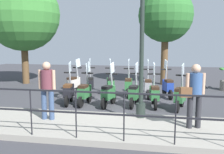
# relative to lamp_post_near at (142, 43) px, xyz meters

# --- Properties ---
(ground_plane) EXTENTS (28.00, 28.00, 0.00)m
(ground_plane) POSITION_rel_lamp_post_near_xyz_m (2.40, 0.78, -2.25)
(ground_plane) COLOR #38383D
(promenade_walkway) EXTENTS (2.20, 20.00, 0.15)m
(promenade_walkway) POSITION_rel_lamp_post_near_xyz_m (-0.75, 0.78, -2.17)
(promenade_walkway) COLOR gray
(promenade_walkway) RESTS_ON ground_plane
(fence_railing) EXTENTS (0.04, 16.03, 1.07)m
(fence_railing) POSITION_rel_lamp_post_near_xyz_m (-1.80, 0.78, -1.36)
(fence_railing) COLOR black
(fence_railing) RESTS_ON promenade_walkway
(lamp_post_near) EXTENTS (0.26, 0.90, 4.69)m
(lamp_post_near) POSITION_rel_lamp_post_near_xyz_m (0.00, 0.00, 0.00)
(lamp_post_near) COLOR #232D28
(lamp_post_near) RESTS_ON promenade_walkway
(pedestrian_with_bag) EXTENTS (0.42, 0.63, 1.59)m
(pedestrian_with_bag) POSITION_rel_lamp_post_near_xyz_m (-0.68, -1.33, -1.17)
(pedestrian_with_bag) COLOR #28282D
(pedestrian_with_bag) RESTS_ON promenade_walkway
(pedestrian_distant) EXTENTS (0.33, 0.49, 1.59)m
(pedestrian_distant) POSITION_rel_lamp_post_near_xyz_m (-0.65, 2.50, -1.17)
(pedestrian_distant) COLOR #384C70
(pedestrian_distant) RESTS_ON promenade_walkway
(tree_large) EXTENTS (3.89, 3.89, 5.65)m
(tree_large) POSITION_rel_lamp_post_near_xyz_m (5.56, 6.58, 1.44)
(tree_large) COLOR brown
(tree_large) RESTS_ON ground_plane
(tree_distant) EXTENTS (2.81, 2.81, 5.03)m
(tree_distant) POSITION_rel_lamp_post_near_xyz_m (6.52, -0.83, 1.35)
(tree_distant) COLOR brown
(tree_distant) RESTS_ON ground_plane
(scooter_near_0) EXTENTS (1.21, 0.53, 1.54)m
(scooter_near_0) POSITION_rel_lamp_post_near_xyz_m (1.53, -1.22, -1.76)
(scooter_near_0) COLOR black
(scooter_near_0) RESTS_ON ground_plane
(scooter_near_1) EXTENTS (1.23, 0.44, 1.54)m
(scooter_near_1) POSITION_rel_lamp_post_near_xyz_m (1.73, -0.37, -1.76)
(scooter_near_1) COLOR black
(scooter_near_1) RESTS_ON ground_plane
(scooter_near_2) EXTENTS (1.23, 0.45, 1.54)m
(scooter_near_2) POSITION_rel_lamp_post_near_xyz_m (1.73, 0.33, -1.76)
(scooter_near_2) COLOR black
(scooter_near_2) RESTS_ON ground_plane
(scooter_near_3) EXTENTS (1.22, 0.50, 1.54)m
(scooter_near_3) POSITION_rel_lamp_post_near_xyz_m (1.54, 1.22, -1.76)
(scooter_near_3) COLOR black
(scooter_near_3) RESTS_ON ground_plane
(scooter_near_4) EXTENTS (1.23, 0.44, 1.54)m
(scooter_near_4) POSITION_rel_lamp_post_near_xyz_m (1.58, 2.10, -1.76)
(scooter_near_4) COLOR black
(scooter_near_4) RESTS_ON ground_plane
(scooter_near_5) EXTENTS (1.23, 0.45, 1.54)m
(scooter_near_5) POSITION_rel_lamp_post_near_xyz_m (1.61, 2.71, -1.76)
(scooter_near_5) COLOR black
(scooter_near_5) RESTS_ON ground_plane
(scooter_far_0) EXTENTS (1.21, 0.52, 1.54)m
(scooter_far_0) POSITION_rel_lamp_post_near_xyz_m (3.34, -0.89, -1.76)
(scooter_far_0) COLOR black
(scooter_far_0) RESTS_ON ground_plane
(scooter_far_1) EXTENTS (1.23, 0.44, 1.54)m
(scooter_far_1) POSITION_rel_lamp_post_near_xyz_m (3.23, -0.10, -1.76)
(scooter_far_1) COLOR black
(scooter_far_1) RESTS_ON ground_plane
(scooter_far_2) EXTENTS (1.23, 0.44, 1.54)m
(scooter_far_2) POSITION_rel_lamp_post_near_xyz_m (3.37, 0.72, -1.76)
(scooter_far_2) COLOR black
(scooter_far_2) RESTS_ON ground_plane
(scooter_far_3) EXTENTS (1.21, 0.52, 1.54)m
(scooter_far_3) POSITION_rel_lamp_post_near_xyz_m (3.46, 1.49, -1.76)
(scooter_far_3) COLOR black
(scooter_far_3) RESTS_ON ground_plane
(scooter_far_4) EXTENTS (1.21, 0.51, 1.54)m
(scooter_far_4) POSITION_rel_lamp_post_near_xyz_m (3.40, 2.38, -1.76)
(scooter_far_4) COLOR black
(scooter_far_4) RESTS_ON ground_plane
(scooter_far_5) EXTENTS (1.20, 0.54, 1.54)m
(scooter_far_5) POSITION_rel_lamp_post_near_xyz_m (3.35, 3.10, -1.76)
(scooter_far_5) COLOR black
(scooter_far_5) RESTS_ON ground_plane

